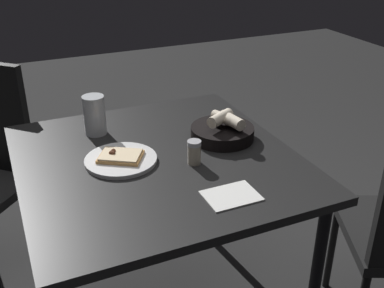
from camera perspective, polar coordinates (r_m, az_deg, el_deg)
dining_table at (r=1.64m, az=-4.24°, el=-3.81°), size 0.92×0.95×0.75m
pizza_plate at (r=1.59m, az=-8.69°, el=-1.82°), size 0.24×0.24×0.04m
bread_basket at (r=1.72m, az=3.87°, el=1.68°), size 0.23×0.23×0.11m
beer_glass at (r=1.78m, az=-11.79°, el=3.19°), size 0.08×0.08×0.15m
pepper_shaker at (r=1.55m, az=0.27°, el=-1.16°), size 0.05×0.05×0.08m
napkin at (r=1.40m, az=4.81°, el=-6.31°), size 0.16×0.12×0.00m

